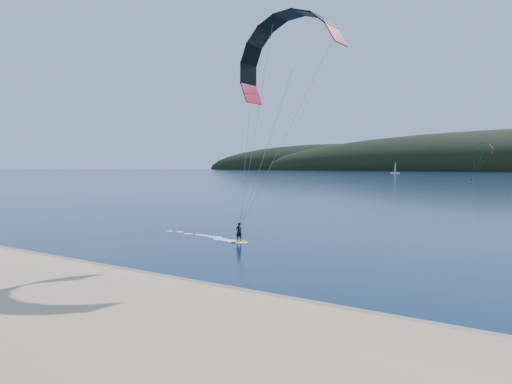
% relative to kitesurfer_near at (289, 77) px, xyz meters
% --- Properties ---
extents(ground, '(1800.00, 1800.00, 0.00)m').
position_rel_kitesurfer_near_xyz_m(ground, '(-1.23, -14.49, -12.77)').
color(ground, '#071E38').
rests_on(ground, ground).
extents(wet_sand, '(220.00, 2.50, 0.10)m').
position_rel_kitesurfer_near_xyz_m(wet_sand, '(-1.23, -9.99, -12.72)').
color(wet_sand, '#8F7253').
rests_on(wet_sand, ground).
extents(kitesurfer_near, '(23.21, 7.64, 17.11)m').
position_rel_kitesurfer_near_xyz_m(kitesurfer_near, '(0.00, 0.00, 0.00)').
color(kitesurfer_near, yellow).
rests_on(kitesurfer_near, ground).
extents(kitesurfer_far, '(9.52, 4.62, 15.20)m').
position_rel_kitesurfer_near_xyz_m(kitesurfer_far, '(-23.80, 194.75, -0.03)').
color(kitesurfer_far, yellow).
rests_on(kitesurfer_far, ground).
extents(sailboat, '(7.93, 4.93, 11.04)m').
position_rel_kitesurfer_near_xyz_m(sailboat, '(-131.53, 391.94, -11.96)').
color(sailboat, white).
rests_on(sailboat, ground).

